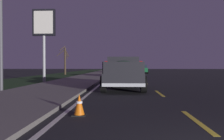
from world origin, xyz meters
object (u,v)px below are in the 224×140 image
object	(u,v)px
pickup_truck	(123,72)
gas_price_sign	(44,28)
bare_tree_far	(65,60)
sedan_blue	(125,71)
traffic_cone_near	(79,105)
sedan_green	(142,69)
sedan_red	(124,69)

from	to	relation	value
pickup_truck	gas_price_sign	distance (m)	9.31
pickup_truck	bare_tree_far	bearing A→B (deg)	22.50
sedan_blue	traffic_cone_near	world-z (taller)	sedan_blue
bare_tree_far	sedan_blue	bearing A→B (deg)	-132.17
gas_price_sign	pickup_truck	bearing A→B (deg)	-130.15
sedan_green	gas_price_sign	bearing A→B (deg)	155.88
sedan_green	gas_price_sign	distance (m)	24.59
sedan_green	sedan_red	xyz separation A→B (m)	(1.97, 3.13, 0.00)
sedan_red	traffic_cone_near	world-z (taller)	sedan_red
pickup_truck	traffic_cone_near	distance (m)	7.33
gas_price_sign	sedan_blue	bearing A→B (deg)	-41.90
pickup_truck	sedan_red	bearing A→B (deg)	-0.41
sedan_green	sedan_blue	distance (m)	14.90
pickup_truck	gas_price_sign	size ratio (longest dim) A/B	0.90
sedan_blue	gas_price_sign	distance (m)	10.88
sedan_green	sedan_red	distance (m)	3.69
gas_price_sign	traffic_cone_near	world-z (taller)	gas_price_sign
gas_price_sign	sedan_green	bearing A→B (deg)	-24.12
traffic_cone_near	pickup_truck	bearing A→B (deg)	-9.35
sedan_red	traffic_cone_near	size ratio (longest dim) A/B	7.65
traffic_cone_near	bare_tree_far	bearing A→B (deg)	15.05
bare_tree_far	traffic_cone_near	size ratio (longest dim) A/B	7.62
gas_price_sign	traffic_cone_near	size ratio (longest dim) A/B	10.42
sedan_green	sedan_red	bearing A→B (deg)	57.78
pickup_truck	gas_price_sign	xyz separation A→B (m)	(5.56, 6.59, 3.51)
gas_price_sign	sedan_red	bearing A→B (deg)	-15.74
sedan_red	sedan_green	bearing A→B (deg)	-122.22
sedan_red	bare_tree_far	size ratio (longest dim) A/B	1.00
sedan_green	traffic_cone_near	bearing A→B (deg)	172.62
sedan_blue	bare_tree_far	size ratio (longest dim) A/B	1.00
traffic_cone_near	sedan_green	bearing A→B (deg)	-7.38
sedan_red	gas_price_sign	world-z (taller)	gas_price_sign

